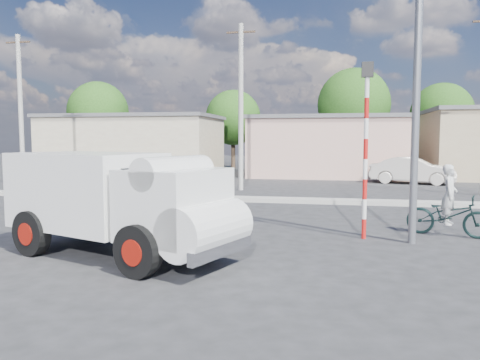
% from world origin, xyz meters
% --- Properties ---
extents(ground_plane, '(120.00, 120.00, 0.00)m').
position_xyz_m(ground_plane, '(0.00, 0.00, 0.00)').
color(ground_plane, '#272729').
rests_on(ground_plane, ground).
extents(median, '(40.00, 0.80, 0.16)m').
position_xyz_m(median, '(0.00, 8.00, 0.08)').
color(median, '#99968E').
rests_on(median, ground).
extents(truck, '(5.63, 3.65, 2.19)m').
position_xyz_m(truck, '(-1.95, -1.37, 1.22)').
color(truck, black).
rests_on(truck, ground).
extents(bicycle, '(2.18, 1.33, 1.08)m').
position_xyz_m(bicycle, '(5.35, 2.26, 0.54)').
color(bicycle, black).
rests_on(bicycle, ground).
extents(cyclist, '(0.53, 0.65, 1.55)m').
position_xyz_m(cyclist, '(5.35, 2.26, 0.78)').
color(cyclist, silver).
rests_on(cyclist, ground).
extents(car_cream, '(4.81, 2.65, 1.50)m').
position_xyz_m(car_cream, '(6.83, 17.09, 0.75)').
color(car_cream, beige).
rests_on(car_cream, ground).
extents(traffic_pole, '(0.28, 0.18, 4.36)m').
position_xyz_m(traffic_pole, '(3.20, 1.50, 2.59)').
color(traffic_pole, red).
rests_on(traffic_pole, ground).
extents(streetlight, '(2.34, 0.22, 9.00)m').
position_xyz_m(streetlight, '(4.14, 1.20, 4.96)').
color(streetlight, slate).
rests_on(streetlight, ground).
extents(building_row, '(37.80, 7.30, 4.44)m').
position_xyz_m(building_row, '(1.10, 22.00, 2.13)').
color(building_row, '#BDAC8E').
rests_on(building_row, ground).
extents(tree_row, '(51.24, 7.43, 8.42)m').
position_xyz_m(tree_row, '(7.45, 28.53, 4.96)').
color(tree_row, '#38281E').
rests_on(tree_row, ground).
extents(utility_poles, '(35.40, 0.24, 8.00)m').
position_xyz_m(utility_poles, '(3.25, 12.00, 4.07)').
color(utility_poles, '#99968E').
rests_on(utility_poles, ground).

